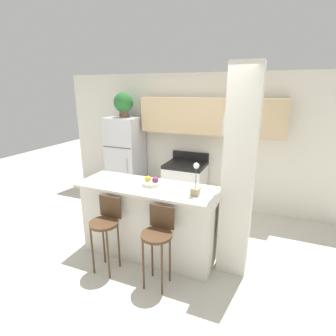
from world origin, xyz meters
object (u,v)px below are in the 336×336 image
orchid_vase (196,185)px  stove_range (185,186)px  fruit_bowl (151,182)px  bar_stool_right (158,235)px  bar_stool_left (106,224)px  potted_plant_on_fridge (123,103)px  refrigerator (126,159)px  trash_bin (146,197)px

orchid_vase → stove_range: bearing=112.4°
fruit_bowl → bar_stool_right: bearing=-57.9°
bar_stool_left → bar_stool_right: (0.71, 0.00, 0.00)m
bar_stool_left → orchid_vase: bearing=22.1°
potted_plant_on_fridge → refrigerator: bearing=-62.1°
refrigerator → potted_plant_on_fridge: (-0.00, 0.00, 1.13)m
refrigerator → fruit_bowl: refrigerator is taller
stove_range → trash_bin: bearing=-164.3°
bar_stool_right → fruit_bowl: 0.75m
stove_range → bar_stool_left: stove_range is taller
bar_stool_left → fruit_bowl: size_ratio=3.92×
orchid_vase → trash_bin: bearing=134.4°
orchid_vase → fruit_bowl: orchid_vase is taller
bar_stool_right → fruit_bowl: fruit_bowl is taller
stove_range → trash_bin: stove_range is taller
bar_stool_right → potted_plant_on_fridge: 3.02m
potted_plant_on_fridge → orchid_vase: (2.00, -1.70, -0.82)m
bar_stool_right → orchid_vase: size_ratio=2.42×
bar_stool_right → trash_bin: size_ratio=2.56×
potted_plant_on_fridge → bar_stool_right: bearing=-51.4°
fruit_bowl → orchid_vase: bearing=-9.6°
potted_plant_on_fridge → trash_bin: (0.55, -0.21, -1.80)m
fruit_bowl → trash_bin: bearing=120.6°
refrigerator → bar_stool_left: bearing=-65.2°
refrigerator → fruit_bowl: size_ratio=6.95×
fruit_bowl → trash_bin: (-0.81, 1.38, -0.89)m
bar_stool_left → orchid_vase: 1.22m
bar_stool_right → potted_plant_on_fridge: (-1.69, 2.11, 1.34)m
bar_stool_left → fruit_bowl: bearing=53.7°
potted_plant_on_fridge → fruit_bowl: (1.36, -1.59, -0.92)m
refrigerator → fruit_bowl: bearing=-49.4°
fruit_bowl → trash_bin: fruit_bowl is taller
orchid_vase → bar_stool_left: bearing=-157.9°
fruit_bowl → trash_bin: 1.83m
bar_stool_left → potted_plant_on_fridge: 2.69m
bar_stool_right → trash_bin: bearing=121.0°
orchid_vase → trash_bin: size_ratio=1.06×
bar_stool_left → trash_bin: (-0.43, 1.90, -0.46)m
refrigerator → bar_stool_left: (0.97, -2.11, -0.21)m
stove_range → fruit_bowl: (0.06, -1.59, 0.62)m
stove_range → refrigerator: bearing=-179.9°
bar_stool_left → refrigerator: bearing=114.8°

